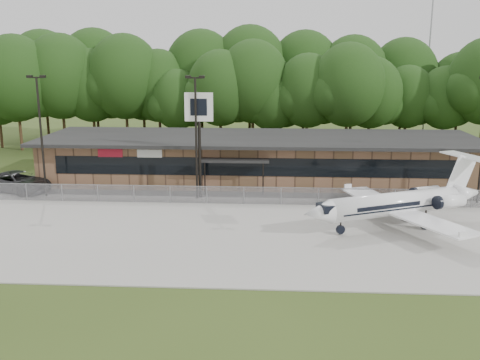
# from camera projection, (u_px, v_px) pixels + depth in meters

# --- Properties ---
(ground) EXTENTS (160.00, 160.00, 0.00)m
(ground) POSITION_uv_depth(u_px,v_px,m) (248.00, 282.00, 28.63)
(ground) COLOR #334518
(ground) RESTS_ON ground
(apron) EXTENTS (64.00, 18.00, 0.08)m
(apron) POSITION_uv_depth(u_px,v_px,m) (253.00, 233.00, 36.39)
(apron) COLOR #9E9B93
(apron) RESTS_ON ground
(parking_lot) EXTENTS (50.00, 9.00, 0.06)m
(parking_lot) POSITION_uv_depth(u_px,v_px,m) (258.00, 191.00, 47.57)
(parking_lot) COLOR #383835
(parking_lot) RESTS_ON ground
(terminal) EXTENTS (41.00, 11.65, 4.30)m
(terminal) POSITION_uv_depth(u_px,v_px,m) (259.00, 158.00, 51.38)
(terminal) COLOR brown
(terminal) RESTS_ON ground
(fence) EXTENTS (46.00, 0.04, 1.52)m
(fence) POSITION_uv_depth(u_px,v_px,m) (256.00, 196.00, 43.02)
(fence) COLOR gray
(fence) RESTS_ON ground
(treeline) EXTENTS (72.00, 12.00, 15.00)m
(treeline) POSITION_uv_depth(u_px,v_px,m) (263.00, 89.00, 67.69)
(treeline) COLOR black
(treeline) RESTS_ON ground
(radio_mast) EXTENTS (0.20, 0.20, 25.00)m
(radio_mast) POSITION_uv_depth(u_px,v_px,m) (429.00, 49.00, 71.09)
(radio_mast) COLOR gray
(radio_mast) RESTS_ON ground
(light_pole_left) EXTENTS (1.55, 0.30, 10.23)m
(light_pole_left) POSITION_uv_depth(u_px,v_px,m) (41.00, 127.00, 44.32)
(light_pole_left) COLOR black
(light_pole_left) RESTS_ON ground
(light_pole_mid) EXTENTS (1.55, 0.30, 10.23)m
(light_pole_mid) POSITION_uv_depth(u_px,v_px,m) (196.00, 129.00, 43.57)
(light_pole_mid) COLOR black
(light_pole_mid) RESTS_ON ground
(business_jet) EXTENTS (14.04, 12.51, 4.85)m
(business_jet) POSITION_uv_depth(u_px,v_px,m) (401.00, 204.00, 37.20)
(business_jet) COLOR white
(business_jet) RESTS_ON ground
(suv) EXTENTS (7.08, 5.36, 1.79)m
(suv) POSITION_uv_depth(u_px,v_px,m) (18.00, 182.00, 47.19)
(suv) COLOR #2E2E30
(suv) RESTS_ON ground
(pole_sign) EXTENTS (2.32, 0.31, 8.86)m
(pole_sign) POSITION_uv_depth(u_px,v_px,m) (199.00, 118.00, 43.66)
(pole_sign) COLOR black
(pole_sign) RESTS_ON ground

